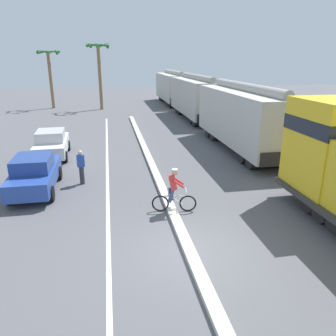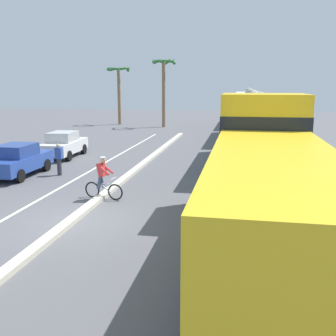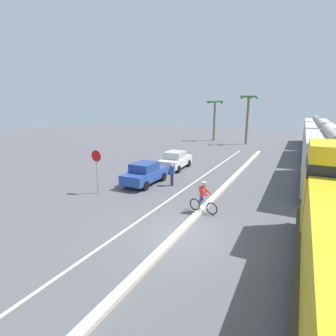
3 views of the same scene
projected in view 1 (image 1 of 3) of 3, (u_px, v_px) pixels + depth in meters
ground_plane at (188, 251)px, 9.99m from camera, size 120.00×120.00×0.00m
median_curb at (159, 180)px, 15.56m from camera, size 0.36×36.00×0.16m
lane_stripe at (108, 185)px, 15.18m from camera, size 0.14×36.00×0.01m
hopper_car_lead at (244, 118)px, 20.45m from camera, size 2.90×10.60×4.18m
hopper_car_middle at (196, 97)px, 31.28m from camera, size 2.90×10.60×4.18m
hopper_car_trailing at (173, 87)px, 42.10m from camera, size 2.90×10.60×4.18m
parked_car_blue at (35, 173)px, 14.29m from camera, size 1.85×4.21×1.62m
parked_car_white at (52, 144)px, 19.30m from camera, size 1.97×4.27×1.62m
cyclist at (174, 192)px, 12.32m from camera, size 1.69×0.53×1.71m
palm_tree_near at (99, 60)px, 36.18m from camera, size 2.75×2.80×7.36m
palm_tree_far at (49, 64)px, 37.28m from camera, size 2.69×2.77×6.68m
pedestrian_by_cars at (81, 167)px, 15.09m from camera, size 0.34×0.22×1.62m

